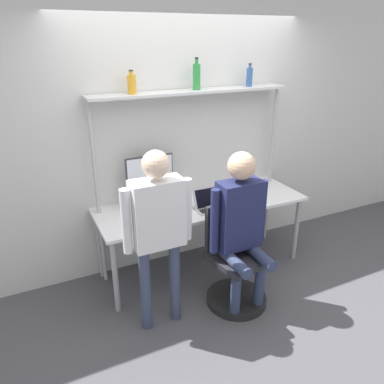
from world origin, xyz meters
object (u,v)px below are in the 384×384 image
(bottle_blue, at_px, (249,77))
(cell_phone, at_px, (237,202))
(person_standing, at_px, (158,221))
(person_seated, at_px, (241,219))
(monitor, at_px, (150,179))
(bottle_amber, at_px, (132,84))
(laptop, at_px, (211,202))
(bottle_green, at_px, (197,76))
(office_chair, at_px, (234,273))

(bottle_blue, bearing_deg, cell_phone, -129.68)
(person_standing, height_order, bottle_blue, bottle_blue)
(person_seated, bearing_deg, cell_phone, 60.35)
(monitor, relative_size, bottle_amber, 2.51)
(laptop, distance_m, person_standing, 0.88)
(laptop, height_order, bottle_green, bottle_green)
(person_seated, distance_m, person_standing, 0.74)
(person_standing, relative_size, bottle_blue, 6.96)
(cell_phone, relative_size, person_seated, 0.10)
(office_chair, bearing_deg, person_standing, 179.10)
(person_standing, relative_size, bottle_amber, 7.66)
(office_chair, distance_m, bottle_blue, 1.93)
(person_seated, bearing_deg, bottle_green, 89.41)
(bottle_green, bearing_deg, monitor, -174.38)
(cell_phone, bearing_deg, person_standing, -156.14)
(person_seated, bearing_deg, office_chair, 99.17)
(laptop, relative_size, bottle_green, 1.17)
(office_chair, xyz_separation_m, person_seated, (0.01, -0.05, 0.57))
(person_standing, xyz_separation_m, bottle_green, (0.74, 0.83, 0.98))
(person_seated, relative_size, bottle_amber, 7.16)
(monitor, relative_size, person_standing, 0.33)
(office_chair, height_order, bottle_green, bottle_green)
(bottle_blue, xyz_separation_m, bottle_green, (-0.59, 0.00, 0.03))
(office_chair, xyz_separation_m, bottle_amber, (-0.62, 0.84, 1.63))
(bottle_amber, bearing_deg, person_seated, -54.78)
(person_seated, height_order, bottle_green, bottle_green)
(monitor, relative_size, office_chair, 0.54)
(bottle_green, distance_m, bottle_amber, 0.63)
(cell_phone, height_order, office_chair, office_chair)
(bottle_blue, xyz_separation_m, bottle_amber, (-1.22, 0.00, -0.01))
(person_standing, bearing_deg, cell_phone, 23.86)
(bottle_green, xyz_separation_m, bottle_amber, (-0.63, 0.00, -0.04))
(person_seated, xyz_separation_m, bottle_amber, (-0.62, 0.88, 1.06))
(person_standing, xyz_separation_m, bottle_amber, (0.11, 0.83, 0.94))
(laptop, height_order, person_seated, person_seated)
(person_seated, bearing_deg, bottle_amber, 125.22)
(monitor, height_order, bottle_blue, bottle_blue)
(laptop, relative_size, bottle_amber, 1.68)
(bottle_blue, distance_m, bottle_green, 0.59)
(person_seated, distance_m, bottle_green, 1.41)
(bottle_green, bearing_deg, office_chair, -91.12)
(office_chair, bearing_deg, bottle_amber, 126.34)
(bottle_blue, bearing_deg, laptop, -149.25)
(cell_phone, bearing_deg, person_seated, -119.65)
(office_chair, height_order, bottle_amber, bottle_amber)
(bottle_amber, bearing_deg, person_standing, -97.29)
(laptop, height_order, bottle_amber, bottle_amber)
(laptop, bearing_deg, person_seated, -89.33)
(laptop, distance_m, office_chair, 0.70)
(bottle_amber, bearing_deg, bottle_blue, 0.00)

